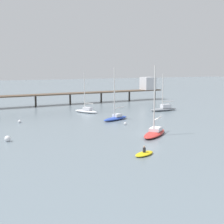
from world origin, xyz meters
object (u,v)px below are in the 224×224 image
at_px(pier, 106,89).
at_px(dinghy_yellow, 144,153).
at_px(sailboat_white, 86,110).
at_px(mooring_buoy_near, 8,139).
at_px(mooring_buoy_mid, 125,124).
at_px(sailboat_blue, 116,117).
at_px(sailboat_red, 155,131).
at_px(sailboat_gray, 164,108).
at_px(mooring_buoy_inner, 20,121).

height_order(pier, dinghy_yellow, pier).
bearing_deg(sailboat_white, mooring_buoy_near, -132.83).
distance_m(sailboat_white, mooring_buoy_mid, 16.81).
height_order(sailboat_white, mooring_buoy_mid, sailboat_white).
xyz_separation_m(sailboat_blue, sailboat_white, (-1.87, 11.44, -0.01)).
distance_m(pier, mooring_buoy_near, 49.66).
bearing_deg(sailboat_red, sailboat_gray, 52.68).
xyz_separation_m(mooring_buoy_near, mooring_buoy_inner, (3.74, 14.05, -0.13)).
height_order(pier, sailboat_white, sailboat_white).
xyz_separation_m(sailboat_red, mooring_buoy_inner, (-16.97, 19.28, -0.29)).
relative_size(pier, mooring_buoy_near, 70.69).
xyz_separation_m(sailboat_blue, mooring_buoy_near, (-21.16, -9.37, -0.21)).
distance_m(sailboat_blue, mooring_buoy_mid, 5.39).
relative_size(mooring_buoy_mid, mooring_buoy_near, 0.60).
xyz_separation_m(dinghy_yellow, mooring_buoy_inner, (-10.05, 27.80, 0.09)).
height_order(dinghy_yellow, mooring_buoy_mid, dinghy_yellow).
distance_m(mooring_buoy_mid, mooring_buoy_near, 20.86).
xyz_separation_m(sailboat_white, mooring_buoy_inner, (-15.55, -6.76, -0.33)).
bearing_deg(sailboat_white, dinghy_yellow, -99.04).
xyz_separation_m(sailboat_blue, dinghy_yellow, (-7.37, -23.11, -0.42)).
xyz_separation_m(sailboat_red, dinghy_yellow, (-6.92, -8.51, -0.38)).
height_order(sailboat_red, sailboat_blue, sailboat_red).
distance_m(pier, sailboat_blue, 30.70).
distance_m(mooring_buoy_mid, mooring_buoy_inner, 19.49).
xyz_separation_m(pier, sailboat_blue, (-10.65, -28.62, -3.18)).
bearing_deg(sailboat_gray, mooring_buoy_mid, -143.96).
distance_m(pier, mooring_buoy_mid, 35.97).
distance_m(sailboat_red, sailboat_gray, 26.69).
height_order(pier, sailboat_gray, sailboat_gray).
bearing_deg(mooring_buoy_mid, sailboat_blue, 82.59).
bearing_deg(sailboat_blue, mooring_buoy_inner, 164.95).
relative_size(sailboat_gray, dinghy_yellow, 2.64).
relative_size(mooring_buoy_near, mooring_buoy_inner, 1.45).
relative_size(pier, sailboat_blue, 5.86).
xyz_separation_m(pier, mooring_buoy_near, (-31.81, -37.99, -3.38)).
height_order(dinghy_yellow, mooring_buoy_inner, dinghy_yellow).
relative_size(sailboat_blue, mooring_buoy_near, 12.07).
bearing_deg(sailboat_blue, mooring_buoy_near, -156.12).
bearing_deg(mooring_buoy_near, sailboat_red, -14.18).
bearing_deg(mooring_buoy_mid, sailboat_gray, 36.04).
height_order(pier, mooring_buoy_near, pier).
distance_m(sailboat_blue, mooring_buoy_inner, 18.04).
relative_size(mooring_buoy_mid, mooring_buoy_inner, 0.87).
xyz_separation_m(sailboat_gray, mooring_buoy_inner, (-33.15, -1.94, -0.35)).
bearing_deg(pier, sailboat_white, -126.08).
xyz_separation_m(sailboat_blue, sailboat_gray, (15.73, 6.62, 0.01)).
bearing_deg(mooring_buoy_mid, sailboat_red, -88.51).
distance_m(pier, sailboat_red, 44.74).
relative_size(pier, sailboat_white, 6.49).
distance_m(mooring_buoy_near, mooring_buoy_inner, 14.54).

